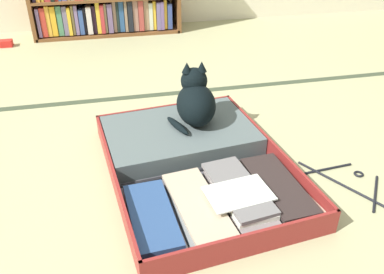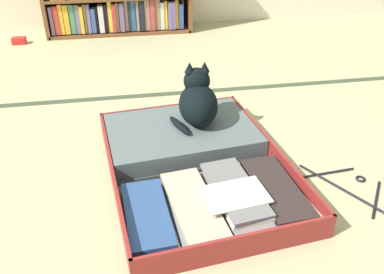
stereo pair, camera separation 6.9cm
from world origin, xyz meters
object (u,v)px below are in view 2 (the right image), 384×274
Objects in this scene: black_cat at (198,101)px; small_red_pouch at (19,41)px; clothes_hanger at (350,186)px; open_suitcase at (194,158)px.

black_cat reaches higher than small_red_pouch.
small_red_pouch is at bearing 128.14° from clothes_hanger.
clothes_hanger is (0.60, -0.25, -0.04)m from open_suitcase.
small_red_pouch is (-1.12, 1.65, -0.18)m from black_cat.
open_suitcase is 2.66× the size of clothes_hanger.
clothes_hanger is at bearing -40.85° from black_cat.
clothes_hanger is at bearing -22.57° from open_suitcase.
black_cat is 0.73× the size of clothes_hanger.
black_cat is 0.74m from clothes_hanger.
clothes_hanger is 2.69m from small_red_pouch.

